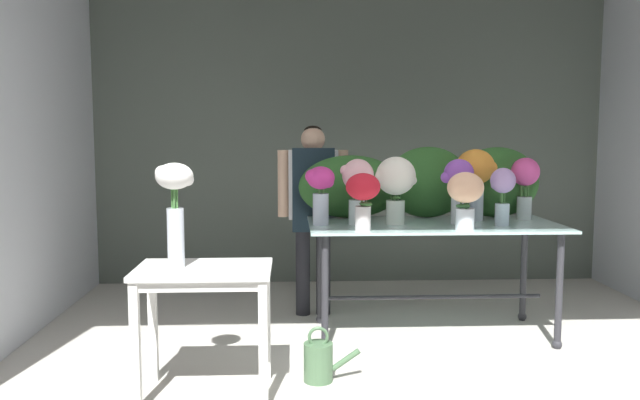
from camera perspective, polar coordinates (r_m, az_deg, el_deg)
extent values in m
plane|color=beige|center=(4.99, 4.57, -11.86)|extent=(8.13, 8.13, 0.00)
cube|color=slate|center=(6.59, 2.66, 5.20)|extent=(5.23, 0.12, 2.87)
cube|color=silver|center=(5.12, -25.81, 4.39)|extent=(0.12, 3.82, 2.87)
cube|color=#ACD6D2|center=(4.86, 10.01, -2.16)|extent=(1.85, 0.89, 0.02)
cylinder|color=#2D2D33|center=(4.50, 0.44, -8.29)|extent=(0.05, 0.05, 0.84)
sphere|color=#2D2D33|center=(4.61, 0.44, -12.97)|extent=(0.07, 0.07, 0.07)
cylinder|color=#2D2D33|center=(4.87, 20.45, -7.56)|extent=(0.05, 0.05, 0.84)
sphere|color=#2D2D33|center=(4.97, 20.28, -11.91)|extent=(0.07, 0.07, 0.07)
cylinder|color=#2D2D33|center=(5.17, 0.03, -6.40)|extent=(0.05, 0.05, 0.84)
sphere|color=#2D2D33|center=(5.27, 0.03, -10.52)|extent=(0.07, 0.07, 0.07)
cylinder|color=#2D2D33|center=(5.50, 17.61, -5.93)|extent=(0.05, 0.05, 0.84)
sphere|color=#2D2D33|center=(5.59, 17.48, -9.82)|extent=(0.07, 0.07, 0.07)
cylinder|color=#2D2D33|center=(4.97, 9.89, -8.48)|extent=(1.65, 0.03, 0.03)
cube|color=white|center=(3.78, -10.27, -6.08)|extent=(0.78, 0.53, 0.03)
cube|color=white|center=(3.79, -10.26, -6.75)|extent=(0.72, 0.47, 0.06)
cube|color=white|center=(3.73, -16.06, -12.43)|extent=(0.05, 0.05, 0.73)
cube|color=white|center=(3.63, -5.06, -12.71)|extent=(0.05, 0.05, 0.73)
cube|color=white|center=(4.14, -14.61, -10.50)|extent=(0.05, 0.05, 0.73)
cube|color=white|center=(4.06, -4.79, -10.68)|extent=(0.05, 0.05, 0.73)
cylinder|color=#232328|center=(5.42, -1.53, -5.91)|extent=(0.12, 0.12, 0.82)
cylinder|color=#232328|center=(5.42, 0.30, -5.90)|extent=(0.12, 0.12, 0.82)
cube|color=silver|center=(5.32, -0.62, 1.41)|extent=(0.40, 0.22, 0.56)
cube|color=#192833|center=(5.21, -0.58, 0.87)|extent=(0.34, 0.02, 0.68)
cylinder|color=#D8AD8E|center=(5.32, -3.29, 1.47)|extent=(0.09, 0.09, 0.55)
cylinder|color=#D8AD8E|center=(5.33, 2.03, 1.50)|extent=(0.09, 0.09, 0.55)
sphere|color=#D8AD8E|center=(5.30, -0.63, 5.42)|extent=(0.20, 0.20, 0.20)
ellipsoid|color=black|center=(5.32, -0.64, 6.12)|extent=(0.15, 0.15, 0.09)
ellipsoid|color=#2D6028|center=(5.07, 2.72, 1.18)|extent=(0.82, 0.26, 0.50)
ellipsoid|color=#2D6028|center=(5.16, 9.53, 1.56)|extent=(0.67, 0.23, 0.56)
ellipsoid|color=#2D6028|center=(5.30, 15.37, 1.53)|extent=(0.69, 0.31, 0.56)
cylinder|color=silver|center=(5.22, 17.65, -0.69)|extent=(0.11, 0.11, 0.18)
cylinder|color=#9EBCB2|center=(5.23, 17.63, -1.24)|extent=(0.10, 0.10, 0.08)
cylinder|color=#477F3D|center=(5.23, 17.95, 0.06)|extent=(0.01, 0.01, 0.30)
cylinder|color=#477F3D|center=(5.23, 17.51, 0.09)|extent=(0.01, 0.01, 0.30)
cylinder|color=#477F3D|center=(5.19, 17.39, 0.05)|extent=(0.01, 0.01, 0.30)
cylinder|color=#477F3D|center=(5.19, 17.80, 0.03)|extent=(0.01, 0.01, 0.30)
ellipsoid|color=#E54C9E|center=(5.20, 17.75, 2.40)|extent=(0.22, 0.22, 0.22)
sphere|color=#E54C9E|center=(5.17, 16.80, 2.11)|extent=(0.09, 0.09, 0.09)
cylinder|color=silver|center=(4.41, 3.82, -1.66)|extent=(0.11, 0.11, 0.17)
cylinder|color=#9EBCB2|center=(4.42, 3.82, -2.27)|extent=(0.10, 0.10, 0.07)
cylinder|color=#2D6028|center=(4.41, 4.05, -1.09)|extent=(0.01, 0.01, 0.24)
cylinder|color=#2D6028|center=(4.43, 3.70, -1.05)|extent=(0.01, 0.01, 0.24)
cylinder|color=#2D6028|center=(4.39, 3.75, -1.12)|extent=(0.01, 0.01, 0.24)
ellipsoid|color=red|center=(4.39, 3.84, 1.18)|extent=(0.24, 0.24, 0.19)
sphere|color=red|center=(4.39, 4.71, 0.83)|extent=(0.06, 0.06, 0.06)
ellipsoid|color=#387033|center=(4.37, 4.09, -0.34)|extent=(0.11, 0.09, 0.03)
cylinder|color=silver|center=(4.84, 12.14, -0.78)|extent=(0.10, 0.10, 0.22)
cylinder|color=#9EBCB2|center=(4.85, 12.12, -1.52)|extent=(0.10, 0.10, 0.09)
cylinder|color=#28562D|center=(4.84, 12.44, -0.19)|extent=(0.01, 0.01, 0.30)
cylinder|color=#28562D|center=(4.85, 12.13, -0.17)|extent=(0.01, 0.01, 0.30)
cylinder|color=#28562D|center=(4.83, 11.87, -0.20)|extent=(0.01, 0.01, 0.30)
cylinder|color=#28562D|center=(4.82, 12.18, -0.22)|extent=(0.01, 0.01, 0.30)
ellipsoid|color=purple|center=(4.82, 12.21, 2.34)|extent=(0.22, 0.22, 0.21)
sphere|color=purple|center=(4.78, 11.14, 1.98)|extent=(0.08, 0.08, 0.08)
sphere|color=purple|center=(4.84, 13.00, 2.09)|extent=(0.07, 0.07, 0.07)
ellipsoid|color=#28562D|center=(4.80, 11.83, 0.76)|extent=(0.08, 0.11, 0.03)
cylinder|color=silver|center=(4.73, 3.36, -1.07)|extent=(0.13, 0.13, 0.18)
cylinder|color=#9EBCB2|center=(4.73, 3.36, -1.69)|extent=(0.12, 0.12, 0.08)
cylinder|color=#28562D|center=(4.72, 3.69, -0.37)|extent=(0.01, 0.01, 0.28)
cylinder|color=#28562D|center=(4.75, 3.37, -0.33)|extent=(0.01, 0.01, 0.28)
cylinder|color=#28562D|center=(4.72, 3.05, -0.35)|extent=(0.01, 0.01, 0.28)
cylinder|color=#28562D|center=(4.69, 3.45, -0.40)|extent=(0.01, 0.01, 0.28)
ellipsoid|color=#EFB2BC|center=(4.70, 3.38, 2.21)|extent=(0.23, 0.23, 0.24)
sphere|color=#EFB2BC|center=(4.69, 2.28, 2.63)|extent=(0.08, 0.08, 0.08)
ellipsoid|color=#28562D|center=(4.69, 3.67, 0.23)|extent=(0.06, 0.11, 0.03)
cylinder|color=silver|center=(4.76, 6.70, -1.08)|extent=(0.14, 0.14, 0.18)
cylinder|color=#9EBCB2|center=(4.77, 6.69, -1.68)|extent=(0.13, 0.13, 0.07)
cylinder|color=#28562D|center=(4.75, 7.09, -0.46)|extent=(0.01, 0.01, 0.26)
cylinder|color=#28562D|center=(4.79, 6.74, -0.41)|extent=(0.01, 0.01, 0.26)
cylinder|color=#28562D|center=(4.75, 6.46, -0.45)|extent=(0.01, 0.01, 0.26)
cylinder|color=#28562D|center=(4.73, 6.81, -0.48)|extent=(0.01, 0.01, 0.26)
ellipsoid|color=white|center=(4.74, 6.74, 2.14)|extent=(0.29, 0.29, 0.28)
sphere|color=white|center=(4.70, 5.57, 2.10)|extent=(0.11, 0.11, 0.11)
sphere|color=white|center=(4.77, 8.13, 1.75)|extent=(0.08, 0.08, 0.08)
ellipsoid|color=#477F3D|center=(4.75, 6.67, 0.22)|extent=(0.09, 0.10, 0.03)
cylinder|color=silver|center=(4.69, 0.07, -0.82)|extent=(0.12, 0.12, 0.23)
cylinder|color=#9EBCB2|center=(4.69, 0.07, -1.61)|extent=(0.11, 0.11, 0.10)
cylinder|color=#477F3D|center=(4.69, 0.31, -0.37)|extent=(0.01, 0.01, 0.29)
cylinder|color=#477F3D|center=(4.70, -0.12, -0.35)|extent=(0.01, 0.01, 0.29)
cylinder|color=#477F3D|center=(4.66, -0.07, -0.40)|extent=(0.01, 0.01, 0.29)
ellipsoid|color=#D1338E|center=(4.66, 0.07, 1.98)|extent=(0.20, 0.20, 0.17)
sphere|color=#D1338E|center=(4.63, -0.72, 2.13)|extent=(0.10, 0.10, 0.10)
sphere|color=#D1338E|center=(4.65, 0.71, 1.61)|extent=(0.09, 0.09, 0.09)
cylinder|color=silver|center=(4.84, 15.84, -1.24)|extent=(0.10, 0.10, 0.16)
cylinder|color=#9EBCB2|center=(4.84, 15.83, -1.78)|extent=(0.09, 0.09, 0.07)
cylinder|color=#477F3D|center=(4.83, 16.02, -0.54)|extent=(0.01, 0.01, 0.26)
cylinder|color=#477F3D|center=(4.85, 15.70, -0.51)|extent=(0.01, 0.01, 0.26)
cylinder|color=#477F3D|center=(4.81, 15.83, -0.56)|extent=(0.01, 0.01, 0.26)
ellipsoid|color=#B28ED1|center=(4.81, 15.93, 1.67)|extent=(0.18, 0.18, 0.18)
sphere|color=#B28ED1|center=(4.81, 15.32, 1.30)|extent=(0.07, 0.07, 0.07)
sphere|color=#B28ED1|center=(4.85, 16.37, 1.41)|extent=(0.08, 0.08, 0.08)
cylinder|color=silver|center=(4.57, 12.72, -1.67)|extent=(0.13, 0.13, 0.15)
cylinder|color=#9EBCB2|center=(4.57, 12.71, -2.19)|extent=(0.12, 0.12, 0.06)
cylinder|color=#28562D|center=(4.57, 13.00, -1.10)|extent=(0.01, 0.01, 0.22)
cylinder|color=#28562D|center=(4.58, 12.70, -1.07)|extent=(0.01, 0.01, 0.22)
cylinder|color=#28562D|center=(4.55, 12.37, -1.11)|extent=(0.01, 0.01, 0.22)
cylinder|color=#28562D|center=(4.53, 12.84, -1.15)|extent=(0.01, 0.01, 0.22)
ellipsoid|color=#F4B78E|center=(4.54, 12.78, 1.09)|extent=(0.25, 0.25, 0.21)
sphere|color=#F4B78E|center=(4.54, 11.70, 1.05)|extent=(0.08, 0.08, 0.08)
sphere|color=#F4B78E|center=(4.56, 13.80, 0.68)|extent=(0.07, 0.07, 0.07)
ellipsoid|color=#28562D|center=(4.52, 12.56, -0.53)|extent=(0.11, 0.07, 0.03)
cylinder|color=silver|center=(5.07, 13.53, -0.47)|extent=(0.13, 0.13, 0.23)
cylinder|color=#9EBCB2|center=(5.08, 13.51, -1.19)|extent=(0.12, 0.12, 0.10)
cylinder|color=#387033|center=(5.07, 13.84, 0.15)|extent=(0.01, 0.01, 0.32)
cylinder|color=#387033|center=(5.09, 13.50, 0.17)|extent=(0.01, 0.01, 0.32)
cylinder|color=#387033|center=(5.06, 13.23, 0.15)|extent=(0.01, 0.01, 0.32)
cylinder|color=#387033|center=(5.04, 13.54, 0.12)|extent=(0.01, 0.01, 0.32)
ellipsoid|color=orange|center=(5.05, 13.61, 2.88)|extent=(0.29, 0.29, 0.27)
sphere|color=orange|center=(5.10, 14.94, 2.82)|extent=(0.09, 0.09, 0.09)
ellipsoid|color=#2D6028|center=(5.08, 13.55, 1.08)|extent=(0.05, 0.10, 0.03)
cylinder|color=silver|center=(3.77, -12.67, -3.29)|extent=(0.10, 0.10, 0.34)
cylinder|color=#9EBCB2|center=(3.78, -12.63, -4.72)|extent=(0.09, 0.09, 0.14)
cylinder|color=#477F3D|center=(3.75, -12.52, -2.19)|extent=(0.01, 0.01, 0.47)
cylinder|color=#477F3D|center=(3.77, -12.71, -2.15)|extent=(0.01, 0.01, 0.47)
cylinder|color=#477F3D|center=(3.76, -12.94, -2.18)|extent=(0.01, 0.01, 0.47)
cylinder|color=#477F3D|center=(3.74, -12.76, -2.22)|extent=(0.01, 0.01, 0.47)
ellipsoid|color=white|center=(3.73, -12.79, 2.08)|extent=(0.21, 0.21, 0.15)
sphere|color=white|center=(3.75, -13.82, 2.37)|extent=(0.08, 0.08, 0.08)
sphere|color=white|center=(3.73, -11.68, 1.79)|extent=(0.07, 0.07, 0.07)
cylinder|color=#4C704C|center=(4.08, -0.15, -14.18)|extent=(0.18, 0.18, 0.24)
cylinder|color=#4C704C|center=(4.09, 2.30, -13.98)|extent=(0.18, 0.04, 0.14)
torus|color=#4C704C|center=(4.03, -0.16, -12.05)|extent=(0.13, 0.02, 0.13)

